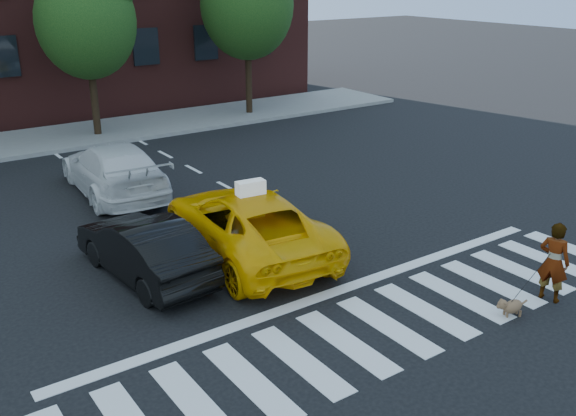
{
  "coord_description": "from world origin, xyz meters",
  "views": [
    {
      "loc": [
        -7.5,
        -7.48,
        6.26
      ],
      "look_at": [
        0.39,
        3.8,
        1.1
      ],
      "focal_mm": 40.0,
      "sensor_mm": 36.0,
      "label": 1
    }
  ],
  "objects_px": {
    "tree_mid": "(86,9)",
    "black_sedan": "(144,248)",
    "white_suv": "(114,169)",
    "taxi": "(247,223)",
    "woman": "(554,262)",
    "dog": "(511,306)"
  },
  "relations": [
    {
      "from": "taxi",
      "to": "dog",
      "type": "relative_size",
      "value": 8.9
    },
    {
      "from": "taxi",
      "to": "woman",
      "type": "distance_m",
      "value": 6.59
    },
    {
      "from": "tree_mid",
      "to": "woman",
      "type": "xyz_separation_m",
      "value": [
        2.83,
        -18.1,
        -4.02
      ]
    },
    {
      "from": "woman",
      "to": "dog",
      "type": "height_order",
      "value": "woman"
    },
    {
      "from": "taxi",
      "to": "woman",
      "type": "height_order",
      "value": "woman"
    },
    {
      "from": "woman",
      "to": "dog",
      "type": "relative_size",
      "value": 2.72
    },
    {
      "from": "tree_mid",
      "to": "taxi",
      "type": "xyz_separation_m",
      "value": [
        -0.95,
        -12.7,
        -4.1
      ]
    },
    {
      "from": "tree_mid",
      "to": "dog",
      "type": "bearing_deg",
      "value": -84.82
    },
    {
      "from": "white_suv",
      "to": "woman",
      "type": "bearing_deg",
      "value": 117.23
    },
    {
      "from": "white_suv",
      "to": "dog",
      "type": "xyz_separation_m",
      "value": [
        3.57,
        -11.2,
        -0.54
      ]
    },
    {
      "from": "tree_mid",
      "to": "black_sedan",
      "type": "distance_m",
      "value": 13.6
    },
    {
      "from": "black_sedan",
      "to": "woman",
      "type": "xyz_separation_m",
      "value": [
        6.21,
        -5.61,
        0.17
      ]
    },
    {
      "from": "woman",
      "to": "white_suv",
      "type": "bearing_deg",
      "value": 8.6
    },
    {
      "from": "tree_mid",
      "to": "taxi",
      "type": "distance_m",
      "value": 13.37
    },
    {
      "from": "taxi",
      "to": "dog",
      "type": "bearing_deg",
      "value": 122.07
    },
    {
      "from": "taxi",
      "to": "dog",
      "type": "xyz_separation_m",
      "value": [
        2.59,
        -5.38,
        -0.54
      ]
    },
    {
      "from": "black_sedan",
      "to": "dog",
      "type": "bearing_deg",
      "value": 127.0
    },
    {
      "from": "tree_mid",
      "to": "white_suv",
      "type": "xyz_separation_m",
      "value": [
        -1.93,
        -6.88,
        -4.1
      ]
    },
    {
      "from": "woman",
      "to": "dog",
      "type": "bearing_deg",
      "value": 74.63
    },
    {
      "from": "tree_mid",
      "to": "black_sedan",
      "type": "relative_size",
      "value": 1.76
    },
    {
      "from": "taxi",
      "to": "black_sedan",
      "type": "height_order",
      "value": "taxi"
    },
    {
      "from": "taxi",
      "to": "black_sedan",
      "type": "xyz_separation_m",
      "value": [
        -2.43,
        0.21,
        -0.09
      ]
    }
  ]
}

